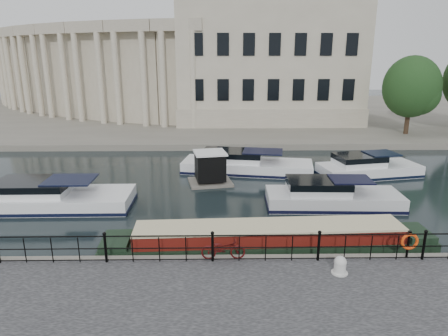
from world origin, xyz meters
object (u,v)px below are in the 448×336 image
Objects in this scene: narrowboat at (269,243)px; harbour_hut at (210,169)px; bicycle at (223,248)px; life_ring_post at (409,242)px; mooring_bollard at (340,265)px.

harbour_hut reaches higher than narrowboat.
bicycle is 0.12× the size of narrowboat.
narrowboat is at bearing 161.04° from life_ring_post.
bicycle is 11.03m from harbour_hut.
harbour_hut is (-7.76, 11.07, -0.29)m from life_ring_post.
harbour_hut is at bearing 125.01° from life_ring_post.
life_ring_post is 0.36× the size of harbour_hut.
harbour_hut is (-0.69, 11.01, -0.04)m from bicycle.
life_ring_post is (2.92, 1.03, 0.38)m from mooring_bollard.
bicycle is 1.51× the size of life_ring_post.
narrowboat is (-5.11, 1.76, -0.88)m from life_ring_post.
bicycle is 7.07m from life_ring_post.
mooring_bollard is 0.22× the size of harbour_hut.
mooring_bollard is at bearing -160.49° from life_ring_post.
mooring_bollard is at bearing -54.39° from narrowboat.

